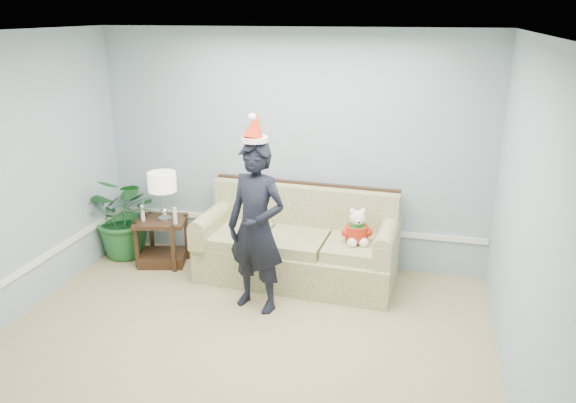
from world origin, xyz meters
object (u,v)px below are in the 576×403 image
Objects in this scene: table_lamp at (162,184)px; houseplant at (126,215)px; man at (256,228)px; teddy_bear at (357,231)px; side_table at (163,246)px; sofa at (298,247)px.

table_lamp reaches higher than houseplant.
teddy_bear is (0.90, 0.63, -0.19)m from man.
table_lamp is at bearing 2.37° from side_table.
table_lamp is at bearing -10.34° from houseplant.
man is at bearing -23.32° from houseplant.
sofa is 5.61× the size of teddy_bear.
man is at bearing -27.10° from side_table.
sofa reaches higher than teddy_bear.
table_lamp is 0.33× the size of man.
teddy_bear reaches higher than side_table.
man is (1.40, -0.72, 0.64)m from side_table.
teddy_bear is at bearing -8.99° from sofa.
side_table is 1.70m from man.
man is (1.35, -0.72, -0.13)m from table_lamp.
teddy_bear is (2.30, -0.08, 0.45)m from side_table.
side_table is at bearing 168.91° from man.
table_lamp reaches higher than teddy_bear.
man is (-0.24, -0.77, 0.50)m from sofa.
table_lamp is 1.46× the size of teddy_bear.
man reaches higher than teddy_bear.
table_lamp is (-1.58, -0.05, 0.63)m from sofa.
houseplant is 2.67× the size of teddy_bear.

